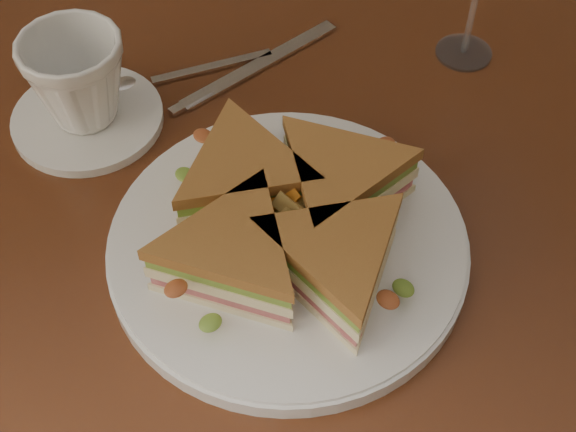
{
  "coord_description": "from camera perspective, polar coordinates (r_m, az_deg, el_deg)",
  "views": [
    {
      "loc": [
        -0.2,
        -0.45,
        1.32
      ],
      "look_at": [
        -0.05,
        -0.07,
        0.8
      ],
      "focal_mm": 50.0,
      "sensor_mm": 36.0,
      "label": 1
    }
  ],
  "objects": [
    {
      "name": "saucer",
      "position": [
        0.82,
        -14.05,
        6.75
      ],
      "size": [
        0.15,
        0.15,
        0.01
      ],
      "primitive_type": "cylinder",
      "color": "white",
      "rests_on": "table"
    },
    {
      "name": "crisps_mound",
      "position": [
        0.66,
        -0.0,
        -0.48
      ],
      "size": [
        0.09,
        0.09,
        0.05
      ],
      "primitive_type": null,
      "color": "orange",
      "rests_on": "plate"
    },
    {
      "name": "spoon",
      "position": [
        0.85,
        -10.14,
        9.36
      ],
      "size": [
        0.18,
        0.03,
        0.01
      ],
      "rotation": [
        0.0,
        0.0,
        -0.02
      ],
      "color": "silver",
      "rests_on": "table"
    },
    {
      "name": "table",
      "position": [
        0.82,
        1.84,
        -1.96
      ],
      "size": [
        1.2,
        0.8,
        0.75
      ],
      "color": "#3C1B0D",
      "rests_on": "ground"
    },
    {
      "name": "plate",
      "position": [
        0.69,
        -0.0,
        -2.16
      ],
      "size": [
        0.31,
        0.31,
        0.02
      ],
      "primitive_type": "cylinder",
      "color": "white",
      "rests_on": "table"
    },
    {
      "name": "coffee_cup",
      "position": [
        0.79,
        -14.76,
        9.35
      ],
      "size": [
        0.13,
        0.13,
        0.09
      ],
      "primitive_type": "imported",
      "rotation": [
        0.0,
        0.0,
        -0.37
      ],
      "color": "white",
      "rests_on": "saucer"
    },
    {
      "name": "knife",
      "position": [
        0.85,
        -2.73,
        10.28
      ],
      "size": [
        0.21,
        0.08,
        0.0
      ],
      "rotation": [
        0.0,
        0.0,
        0.33
      ],
      "color": "silver",
      "rests_on": "table"
    },
    {
      "name": "sandwich_wedges",
      "position": [
        0.66,
        -0.0,
        -0.27
      ],
      "size": [
        0.29,
        0.29,
        0.06
      ],
      "color": "#FFEFBC",
      "rests_on": "plate"
    }
  ]
}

